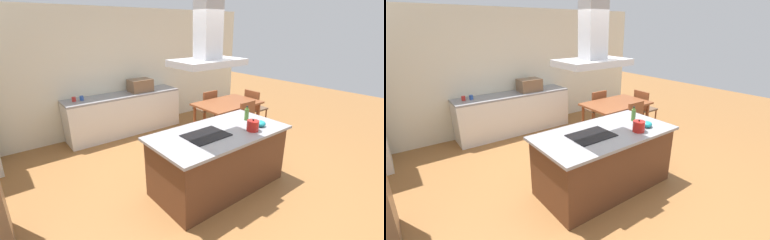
# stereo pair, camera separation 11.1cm
# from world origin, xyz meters

# --- Properties ---
(ground) EXTENTS (16.00, 16.00, 0.00)m
(ground) POSITION_xyz_m (0.00, 1.50, 0.00)
(ground) COLOR #936033
(wall_back) EXTENTS (7.20, 0.10, 2.70)m
(wall_back) POSITION_xyz_m (0.00, 3.25, 1.35)
(wall_back) COLOR silver
(wall_back) RESTS_ON ground
(kitchen_island) EXTENTS (2.04, 1.04, 0.90)m
(kitchen_island) POSITION_xyz_m (0.00, 0.00, 0.45)
(kitchen_island) COLOR #59331E
(kitchen_island) RESTS_ON ground
(cooktop) EXTENTS (0.60, 0.44, 0.01)m
(cooktop) POSITION_xyz_m (-0.25, 0.00, 0.91)
(cooktop) COLOR black
(cooktop) RESTS_ON kitchen_island
(tea_kettle) EXTENTS (0.22, 0.17, 0.18)m
(tea_kettle) POSITION_xyz_m (0.39, -0.28, 0.98)
(tea_kettle) COLOR #B21E19
(tea_kettle) RESTS_ON kitchen_island
(olive_oil_bottle) EXTENTS (0.07, 0.07, 0.23)m
(olive_oil_bottle) POSITION_xyz_m (0.67, 0.08, 1.00)
(olive_oil_bottle) COLOR #47722D
(olive_oil_bottle) RESTS_ON kitchen_island
(mixing_bowl) EXTENTS (0.16, 0.16, 0.09)m
(mixing_bowl) POSITION_xyz_m (0.62, -0.23, 0.94)
(mixing_bowl) COLOR teal
(mixing_bowl) RESTS_ON kitchen_island
(back_counter) EXTENTS (2.53, 0.62, 0.90)m
(back_counter) POSITION_xyz_m (-0.15, 2.88, 0.45)
(back_counter) COLOR silver
(back_counter) RESTS_ON ground
(countertop_microwave) EXTENTS (0.50, 0.38, 0.28)m
(countertop_microwave) POSITION_xyz_m (0.27, 2.88, 1.04)
(countertop_microwave) COLOR brown
(countertop_microwave) RESTS_ON back_counter
(coffee_mug_red) EXTENTS (0.08, 0.08, 0.09)m
(coffee_mug_red) POSITION_xyz_m (-1.17, 2.93, 0.95)
(coffee_mug_red) COLOR red
(coffee_mug_red) RESTS_ON back_counter
(coffee_mug_blue) EXTENTS (0.08, 0.08, 0.09)m
(coffee_mug_blue) POSITION_xyz_m (-1.02, 2.92, 0.95)
(coffee_mug_blue) COLOR #2D56B2
(coffee_mug_blue) RESTS_ON back_counter
(dining_table) EXTENTS (1.40, 0.90, 0.75)m
(dining_table) POSITION_xyz_m (1.55, 1.35, 0.67)
(dining_table) COLOR brown
(dining_table) RESTS_ON ground
(chair_facing_island) EXTENTS (0.42, 0.42, 0.89)m
(chair_facing_island) POSITION_xyz_m (1.55, 0.68, 0.51)
(chair_facing_island) COLOR brown
(chair_facing_island) RESTS_ON ground
(chair_at_right_end) EXTENTS (0.42, 0.42, 0.89)m
(chair_at_right_end) POSITION_xyz_m (2.47, 1.35, 0.51)
(chair_at_right_end) COLOR brown
(chair_at_right_end) RESTS_ON ground
(chair_facing_back_wall) EXTENTS (0.42, 0.42, 0.89)m
(chair_facing_back_wall) POSITION_xyz_m (1.55, 2.01, 0.51)
(chair_facing_back_wall) COLOR brown
(chair_facing_back_wall) RESTS_ON ground
(range_hood) EXTENTS (0.90, 0.55, 0.78)m
(range_hood) POSITION_xyz_m (-0.25, 0.00, 2.10)
(range_hood) COLOR #ADADB2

